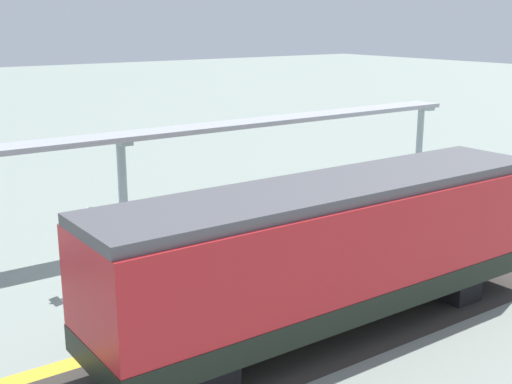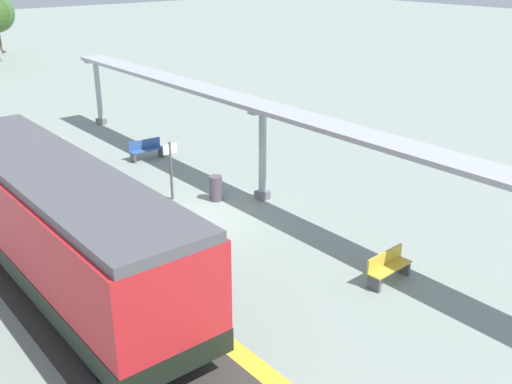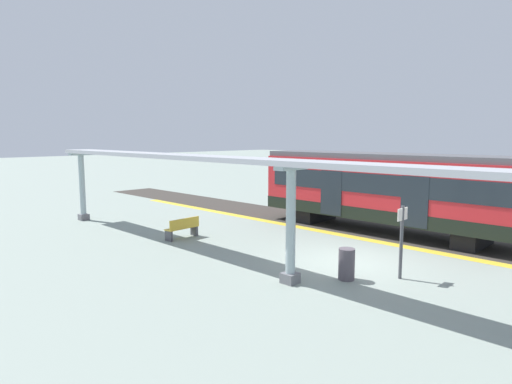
# 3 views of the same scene
# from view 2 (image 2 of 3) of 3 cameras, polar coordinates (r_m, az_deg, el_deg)

# --- Properties ---
(ground_plane) EXTENTS (176.00, 176.00, 0.00)m
(ground_plane) POSITION_cam_2_polar(r_m,az_deg,el_deg) (20.34, -6.01, -2.72)
(ground_plane) COLOR gray
(tactile_edge_strip) EXTENTS (0.50, 34.44, 0.01)m
(tactile_edge_strip) POSITION_cam_2_polar(r_m,az_deg,el_deg) (18.96, -14.21, -5.23)
(tactile_edge_strip) COLOR gold
(tactile_edge_strip) RESTS_ON ground
(trackbed) EXTENTS (3.20, 46.44, 0.01)m
(trackbed) POSITION_cam_2_polar(r_m,az_deg,el_deg) (18.38, -19.42, -6.77)
(trackbed) COLOR #38332D
(trackbed) RESTS_ON ground
(train_near_carriage) EXTENTS (2.65, 11.64, 3.48)m
(train_near_carriage) POSITION_cam_2_polar(r_m,az_deg,el_deg) (16.38, -18.41, -3.10)
(train_near_carriage) COLOR red
(train_near_carriage) RESTS_ON ground
(canopy_pillar_second) EXTENTS (1.10, 0.44, 3.40)m
(canopy_pillar_second) POSITION_cam_2_polar(r_m,az_deg,el_deg) (21.38, 0.63, 3.63)
(canopy_pillar_second) COLOR slate
(canopy_pillar_second) RESTS_ON ground
(canopy_pillar_third) EXTENTS (1.10, 0.44, 3.40)m
(canopy_pillar_third) POSITION_cam_2_polar(r_m,az_deg,el_deg) (32.49, -14.93, 9.28)
(canopy_pillar_third) COLOR slate
(canopy_pillar_third) RESTS_ON ground
(canopy_beam) EXTENTS (1.20, 27.88, 0.16)m
(canopy_beam) POSITION_cam_2_polar(r_m,az_deg,el_deg) (20.82, 0.85, 8.15)
(canopy_beam) COLOR #A8AAB2
(canopy_beam) RESTS_ON canopy_pillar_nearest
(bench_near_end) EXTENTS (1.52, 0.51, 0.86)m
(bench_near_end) POSITION_cam_2_polar(r_m,az_deg,el_deg) (26.61, -10.54, 4.06)
(bench_near_end) COLOR #34599A
(bench_near_end) RESTS_ON ground
(bench_mid_platform) EXTENTS (1.52, 0.51, 0.86)m
(bench_mid_platform) POSITION_cam_2_polar(r_m,az_deg,el_deg) (16.83, 12.56, -7.03)
(bench_mid_platform) COLOR gold
(bench_mid_platform) RESTS_ON ground
(trash_bin) EXTENTS (0.48, 0.48, 0.94)m
(trash_bin) POSITION_cam_2_polar(r_m,az_deg,el_deg) (21.74, -3.90, 0.37)
(trash_bin) COLOR #514951
(trash_bin) RESTS_ON ground
(platform_info_sign) EXTENTS (0.56, 0.10, 2.20)m
(platform_info_sign) POSITION_cam_2_polar(r_m,az_deg,el_deg) (21.71, -8.21, 2.56)
(platform_info_sign) COLOR #4C4C51
(platform_info_sign) RESTS_ON ground
(passenger_waiting_near_edge) EXTENTS (0.35, 0.54, 1.73)m
(passenger_waiting_near_edge) POSITION_cam_2_polar(r_m,az_deg,el_deg) (24.86, -17.97, 3.61)
(passenger_waiting_near_edge) COLOR #3B4C7F
(passenger_waiting_near_edge) RESTS_ON ground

